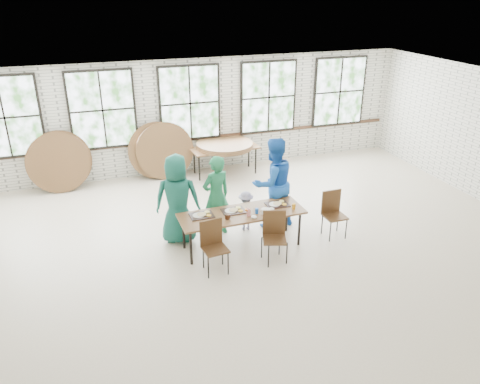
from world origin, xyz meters
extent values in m
plane|color=beige|center=(0.00, 0.00, 0.00)|extent=(12.00, 12.00, 0.00)
plane|color=white|center=(0.00, 0.00, 3.00)|extent=(12.00, 12.00, 0.00)
plane|color=silver|center=(0.00, 4.50, 1.50)|extent=(12.00, 0.00, 12.00)
plane|color=silver|center=(0.00, -4.50, 1.50)|extent=(12.00, 0.00, 12.00)
cube|color=#422819|center=(0.00, 4.47, 0.90)|extent=(11.80, 0.05, 0.08)
cube|color=black|center=(-4.40, 4.44, 1.88)|extent=(1.62, 0.05, 1.97)
cube|color=white|center=(-4.40, 4.41, 1.88)|extent=(1.50, 0.01, 1.85)
cube|color=black|center=(-2.20, 4.44, 1.88)|extent=(1.62, 0.05, 1.97)
cube|color=white|center=(-2.20, 4.41, 1.88)|extent=(1.50, 0.01, 1.85)
cube|color=black|center=(0.00, 4.44, 1.88)|extent=(1.62, 0.05, 1.97)
cube|color=white|center=(0.00, 4.41, 1.88)|extent=(1.50, 0.01, 1.85)
cube|color=black|center=(2.20, 4.44, 1.88)|extent=(1.62, 0.05, 1.97)
cube|color=white|center=(2.20, 4.41, 1.88)|extent=(1.50, 0.01, 1.85)
cube|color=black|center=(4.40, 4.44, 1.88)|extent=(1.62, 0.05, 1.97)
cube|color=white|center=(4.40, 4.41, 1.88)|extent=(1.50, 0.01, 1.85)
cube|color=brown|center=(-0.05, 0.13, 0.72)|extent=(2.41, 0.84, 0.04)
cylinder|color=black|center=(-1.13, -0.17, 0.35)|extent=(0.05, 0.05, 0.70)
cylinder|color=black|center=(-1.13, 0.43, 0.35)|extent=(0.05, 0.05, 0.70)
cylinder|color=black|center=(1.03, -0.17, 0.35)|extent=(0.05, 0.05, 0.70)
cylinder|color=black|center=(1.03, 0.43, 0.35)|extent=(0.05, 0.05, 0.70)
cube|color=#492E18|center=(-0.78, -0.53, 0.45)|extent=(0.46, 0.44, 0.03)
cube|color=#492E18|center=(-0.80, -0.34, 0.70)|extent=(0.42, 0.07, 0.50)
cylinder|color=black|center=(-0.96, -0.70, 0.22)|extent=(0.02, 0.02, 0.44)
cylinder|color=black|center=(-0.96, -0.36, 0.22)|extent=(0.02, 0.02, 0.44)
cylinder|color=black|center=(-0.60, -0.70, 0.22)|extent=(0.02, 0.02, 0.44)
cylinder|color=black|center=(-0.60, -0.36, 0.22)|extent=(0.02, 0.02, 0.44)
cube|color=#492E18|center=(0.34, -0.55, 0.45)|extent=(0.52, 0.51, 0.03)
cube|color=#492E18|center=(0.40, -0.37, 0.70)|extent=(0.41, 0.16, 0.50)
cylinder|color=black|center=(0.16, -0.72, 0.22)|extent=(0.02, 0.02, 0.44)
cylinder|color=black|center=(0.16, -0.38, 0.22)|extent=(0.02, 0.02, 0.44)
cylinder|color=black|center=(0.52, -0.72, 0.22)|extent=(0.02, 0.02, 0.44)
cylinder|color=black|center=(0.52, -0.38, 0.22)|extent=(0.02, 0.02, 0.44)
cube|color=#492E18|center=(1.85, -0.09, 0.45)|extent=(0.43, 0.41, 0.03)
cube|color=#492E18|center=(1.84, 0.10, 0.70)|extent=(0.42, 0.04, 0.50)
cylinder|color=black|center=(1.67, -0.26, 0.22)|extent=(0.02, 0.02, 0.44)
cylinder|color=black|center=(1.67, 0.08, 0.22)|extent=(0.02, 0.02, 0.44)
cylinder|color=black|center=(2.03, -0.26, 0.22)|extent=(0.02, 0.02, 0.44)
cylinder|color=black|center=(2.03, 0.08, 0.22)|extent=(0.02, 0.02, 0.44)
imported|color=#165748|center=(-1.15, 0.78, 0.90)|extent=(1.00, 0.78, 1.80)
imported|color=#1D6F44|center=(-0.37, 0.78, 0.85)|extent=(0.71, 0.57, 1.70)
imported|color=#201748|center=(0.26, 0.78, 0.43)|extent=(0.57, 0.35, 0.85)
imported|color=blue|center=(0.85, 0.78, 0.96)|extent=(1.05, 0.88, 1.93)
cube|color=brown|center=(0.78, 3.94, 0.72)|extent=(1.86, 0.90, 0.04)
cylinder|color=black|center=(0.00, 3.66, 0.35)|extent=(0.04, 0.04, 0.70)
cylinder|color=black|center=(0.00, 4.21, 0.35)|extent=(0.04, 0.04, 0.70)
cylinder|color=black|center=(1.56, 3.66, 0.35)|extent=(0.04, 0.04, 0.70)
cylinder|color=black|center=(1.56, 4.21, 0.35)|extent=(0.04, 0.04, 0.70)
cube|color=black|center=(-0.81, 0.25, 0.75)|extent=(0.44, 0.33, 0.02)
cube|color=black|center=(-0.19, 0.23, 0.75)|extent=(0.44, 0.33, 0.02)
cube|color=black|center=(0.72, 0.23, 0.75)|extent=(0.44, 0.33, 0.02)
cylinder|color=black|center=(-0.39, -0.02, 0.79)|extent=(0.09, 0.09, 0.09)
cube|color=red|center=(0.02, -0.03, 0.80)|extent=(0.07, 0.07, 0.11)
cylinder|color=blue|center=(0.20, 0.02, 0.79)|extent=(0.07, 0.07, 0.10)
cylinder|color=orange|center=(0.95, -0.04, 0.80)|extent=(0.07, 0.07, 0.11)
cylinder|color=white|center=(0.36, -0.05, 0.79)|extent=(0.17, 0.17, 0.10)
ellipsoid|color=white|center=(-0.63, -0.11, 0.76)|extent=(0.11, 0.11, 0.05)
ellipsoid|color=white|center=(0.09, -0.15, 0.76)|extent=(0.11, 0.11, 0.05)
ellipsoid|color=white|center=(0.52, 0.06, 0.76)|extent=(0.11, 0.11, 0.05)
cylinder|color=brown|center=(0.78, 3.94, 0.76)|extent=(1.50, 1.50, 0.04)
cylinder|color=brown|center=(0.78, 3.94, 0.80)|extent=(1.50, 1.50, 0.04)
cylinder|color=brown|center=(0.78, 3.94, 0.85)|extent=(1.50, 1.50, 0.04)
cylinder|color=brown|center=(-3.34, 4.25, 0.73)|extent=(1.50, 0.32, 1.48)
cylinder|color=brown|center=(-3.39, 4.15, 0.73)|extent=(1.50, 0.37, 1.47)
cylinder|color=brown|center=(-0.96, 4.25, 0.73)|extent=(1.50, 0.27, 1.49)
cylinder|color=brown|center=(-0.77, 4.15, 0.73)|extent=(1.50, 0.31, 1.48)
camera|label=1|loc=(-2.66, -7.37, 4.72)|focal=35.00mm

